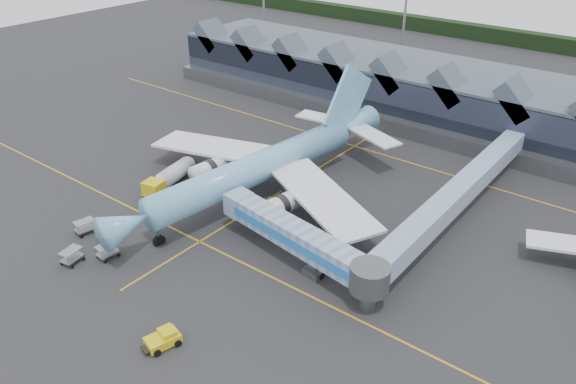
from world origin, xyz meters
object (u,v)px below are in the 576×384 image
Objects in this scene: jet_bridge at (309,244)px; fuel_truck at (171,177)px; pushback_tug at (163,339)px; main_airliner at (265,165)px.

jet_bridge is 27.19m from fuel_truck.
fuel_truck is 31.42m from pushback_tug.
main_airliner is 12.28× the size of pushback_tug.
main_airliner is 18.81m from jet_bridge.
jet_bridge is at bearing -18.86° from fuel_truck.
fuel_truck reaches higher than pushback_tug.
fuel_truck is at bearing -179.37° from jet_bridge.
jet_bridge is 2.35× the size of fuel_truck.
main_airliner is at bearing 20.73° from fuel_truck.
pushback_tug is at bearing -94.55° from jet_bridge.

